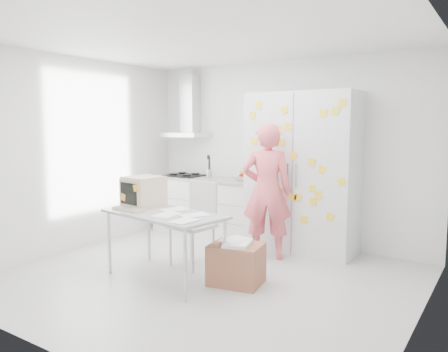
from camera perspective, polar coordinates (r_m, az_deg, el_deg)
The scene contains 10 objects.
floor at distance 5.17m, azimuth -2.45°, elevation -13.29°, with size 4.50×4.00×0.02m, color silver.
walls at distance 5.48m, azimuth 1.90°, elevation 2.43°, with size 4.52×4.01×2.70m.
ceiling at distance 4.96m, azimuth -2.61°, elevation 17.67°, with size 4.50×4.00×0.02m, color white.
counter_run at distance 7.06m, azimuth -2.27°, elevation -3.84°, with size 1.84×0.63×1.28m.
range_hood at distance 7.33m, azimuth -4.59°, elevation 8.20°, with size 0.70×0.48×1.01m.
tall_cabinet at distance 6.14m, azimuth 10.16°, elevation 0.43°, with size 1.50×0.68×2.20m.
person at distance 5.74m, azimuth 5.62°, elevation -2.01°, with size 0.65×0.43×1.79m, color #FA616C.
desk at distance 5.21m, azimuth -9.59°, elevation -3.25°, with size 1.52×0.91×1.14m.
chair at distance 5.53m, azimuth -3.62°, elevation -5.53°, with size 0.51×0.51×1.04m.
cardboard_box at distance 4.92m, azimuth 1.62°, elevation -11.33°, with size 0.63×0.54×0.49m.
Camera 1 is at (2.86, -3.94, 1.74)m, focal length 35.00 mm.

